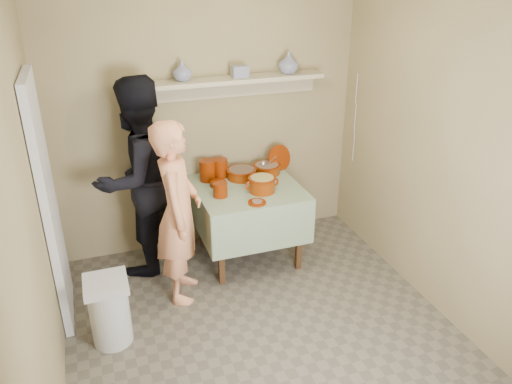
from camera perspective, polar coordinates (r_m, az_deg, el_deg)
name	(u,v)px	position (r m, az deg, el deg)	size (l,w,h in m)	color
ground	(270,344)	(4.05, 1.58, -16.97)	(3.50, 3.50, 0.00)	#625B4D
tile_panel	(49,205)	(4.14, -22.54, -1.38)	(0.06, 0.70, 2.00)	silver
plate_stack_a	(207,171)	(4.83, -5.58, 2.45)	(0.15, 0.15, 0.20)	#671B02
plate_stack_b	(220,168)	(4.91, -4.12, 2.76)	(0.15, 0.15, 0.18)	#671B02
bowl_stack	(220,190)	(4.50, -4.10, 0.25)	(0.13, 0.13, 0.13)	#671B02
empty_bowl	(218,184)	(4.73, -4.35, 0.95)	(0.16, 0.16, 0.05)	#671B02
propped_lid	(279,158)	(5.07, 2.68, 3.88)	(0.27, 0.27, 0.02)	#671B02
vase_right	(289,63)	(4.88, 3.74, 14.51)	(0.19, 0.19, 0.20)	navy
vase_left	(182,71)	(4.61, -8.43, 13.54)	(0.17, 0.17, 0.18)	navy
ceramic_box	(240,72)	(4.71, -1.89, 13.59)	(0.15, 0.11, 0.11)	navy
person_cook	(178,213)	(4.19, -8.86, -2.37)	(0.58, 0.38, 1.60)	#F19868
person_helper	(139,178)	(4.61, -13.20, 1.52)	(0.90, 0.70, 1.84)	black
room_shell	(273,149)	(3.20, 1.91, 4.99)	(3.04, 3.54, 2.62)	#9D8B60
serving_table	(248,198)	(4.77, -0.97, -0.65)	(0.97, 0.97, 0.76)	#4C2D16
cazuela_meat_a	(241,173)	(4.87, -1.67, 2.22)	(0.30, 0.30, 0.10)	#672002
cazuela_meat_b	(267,168)	(4.98, 1.24, 2.76)	(0.28, 0.28, 0.10)	#672002
ladle	(264,164)	(4.95, 0.89, 3.25)	(0.08, 0.26, 0.19)	silver
cazuela_rice	(262,183)	(4.58, 0.70, 1.02)	(0.33, 0.25, 0.14)	#672002
front_plate	(257,202)	(4.38, 0.12, -1.19)	(0.16, 0.16, 0.03)	#671B02
wall_shelf	(229,82)	(4.75, -3.10, 12.43)	(1.80, 0.25, 0.21)	#BEB08D
trash_bin	(110,311)	(4.05, -16.39, -12.90)	(0.32, 0.32, 0.56)	silver
electrical_cord	(355,118)	(5.20, 11.26, 8.27)	(0.01, 0.05, 0.90)	silver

